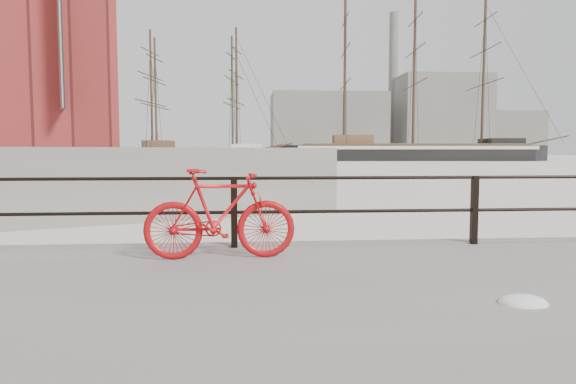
# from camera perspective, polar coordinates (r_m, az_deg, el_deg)

# --- Properties ---
(ground) EXTENTS (400.00, 400.00, 0.00)m
(ground) POSITION_cam_1_polar(r_m,az_deg,el_deg) (8.26, 19.39, -7.65)
(ground) COLOR white
(ground) RESTS_ON ground
(guardrail) EXTENTS (28.00, 0.10, 1.00)m
(guardrail) POSITION_cam_1_polar(r_m,az_deg,el_deg) (7.99, 19.99, -1.89)
(guardrail) COLOR black
(guardrail) RESTS_ON promenade
(bicycle) EXTENTS (1.90, 0.35, 1.14)m
(bicycle) POSITION_cam_1_polar(r_m,az_deg,el_deg) (6.52, -7.58, -2.43)
(bicycle) COLOR #B60C10
(bicycle) RESTS_ON promenade
(barque_black) EXTENTS (54.76, 21.98, 30.71)m
(barque_black) POSITION_cam_1_polar(r_m,az_deg,el_deg) (93.80, 13.67, 3.40)
(barque_black) COLOR black
(barque_black) RESTS_ON ground
(schooner_mid) EXTENTS (33.88, 19.35, 22.67)m
(schooner_mid) POSITION_cam_1_polar(r_m,az_deg,el_deg) (87.17, -10.34, 3.37)
(schooner_mid) COLOR silver
(schooner_mid) RESTS_ON ground
(schooner_left) EXTENTS (28.75, 16.93, 20.24)m
(schooner_left) POSITION_cam_1_polar(r_m,az_deg,el_deg) (82.29, -10.34, 3.30)
(schooner_left) COLOR silver
(schooner_left) RESTS_ON ground
(industrial_west) EXTENTS (32.00, 18.00, 18.00)m
(industrial_west) POSITION_cam_1_polar(r_m,az_deg,el_deg) (149.37, 4.39, 7.35)
(industrial_west) COLOR gray
(industrial_west) RESTS_ON ground
(industrial_mid) EXTENTS (26.00, 20.00, 24.00)m
(industrial_mid) POSITION_cam_1_polar(r_m,az_deg,el_deg) (163.47, 16.44, 7.99)
(industrial_mid) COLOR gray
(industrial_mid) RESTS_ON ground
(industrial_east) EXTENTS (20.00, 16.00, 14.00)m
(industrial_east) POSITION_cam_1_polar(r_m,az_deg,el_deg) (177.21, 22.81, 5.92)
(industrial_east) COLOR gray
(industrial_east) RESTS_ON ground
(smokestack) EXTENTS (2.80, 2.80, 44.00)m
(smokestack) POSITION_cam_1_polar(r_m,az_deg,el_deg) (165.01, 11.58, 11.54)
(smokestack) COLOR gray
(smokestack) RESTS_ON ground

